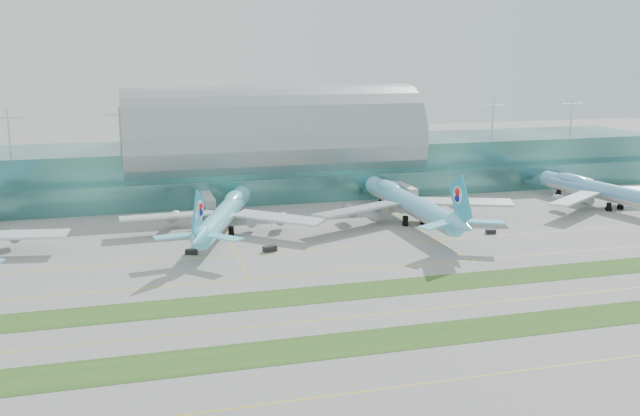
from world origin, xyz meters
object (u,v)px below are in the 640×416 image
object	(u,v)px
airliner_c	(409,202)
airliner_d	(606,191)
terminal	(273,157)
airliner_b	(224,213)

from	to	relation	value
airliner_c	airliner_d	size ratio (longest dim) A/B	1.09
airliner_d	terminal	bearing A→B (deg)	139.15
terminal	airliner_c	world-z (taller)	terminal
airliner_d	airliner_b	bearing A→B (deg)	167.76
airliner_b	airliner_d	bearing A→B (deg)	18.99
terminal	airliner_b	world-z (taller)	terminal
airliner_c	airliner_d	bearing A→B (deg)	-1.09
airliner_c	airliner_d	distance (m)	78.86
terminal	airliner_d	world-z (taller)	terminal
terminal	airliner_c	distance (m)	72.97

